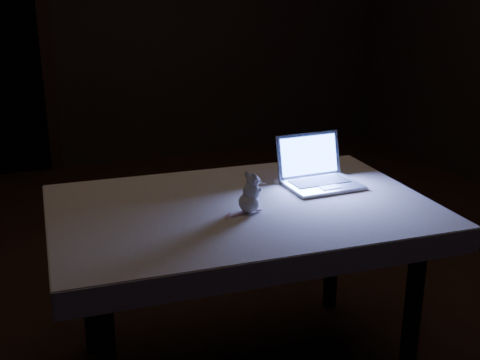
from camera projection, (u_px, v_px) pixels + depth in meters
name	position (u px, v px, depth m)	size (l,w,h in m)	color
floor	(248.00, 297.00, 2.87)	(5.00, 5.00, 0.00)	black
table	(242.00, 290.00, 2.25)	(1.25, 0.80, 0.67)	black
tablecloth	(263.00, 210.00, 2.21)	(1.34, 0.89, 0.08)	beige
laptop	(324.00, 164.00, 2.30)	(0.28, 0.24, 0.19)	#A5A5AA
plush_mouse	(249.00, 193.00, 2.05)	(0.10, 0.10, 0.14)	silver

